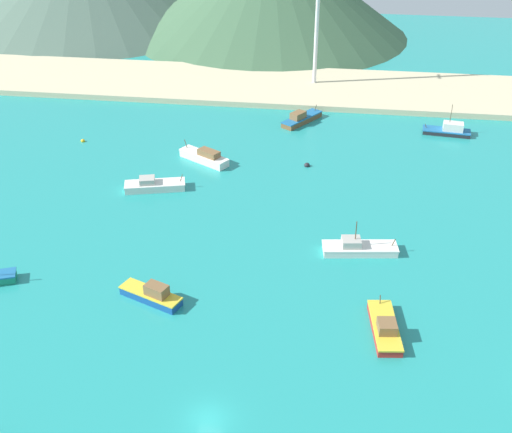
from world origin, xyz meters
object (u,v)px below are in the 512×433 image
object	(u,v)px
buoy_0	(83,141)
radio_tower	(318,1)
fishing_boat_4	(385,328)
fishing_boat_6	(358,248)
fishing_boat_7	(301,119)
fishing_boat_9	(205,157)
fishing_boat_8	(449,130)
buoy_1	(307,165)
fishing_boat_1	(152,294)
fishing_boat_0	(154,185)

from	to	relation	value
buoy_0	radio_tower	size ratio (longest dim) A/B	0.02
fishing_boat_4	fishing_boat_6	bearing A→B (deg)	100.51
fishing_boat_7	fishing_boat_9	distance (m)	25.43
fishing_boat_4	buoy_0	bearing A→B (deg)	139.25
buoy_0	radio_tower	world-z (taller)	radio_tower
fishing_boat_8	radio_tower	world-z (taller)	radio_tower
fishing_boat_9	fishing_boat_6	bearing A→B (deg)	-43.15
fishing_boat_4	buoy_1	size ratio (longest dim) A/B	9.60
fishing_boat_7	buoy_0	distance (m)	42.86
fishing_boat_7	fishing_boat_8	bearing A→B (deg)	-3.87
fishing_boat_8	fishing_boat_7	bearing A→B (deg)	176.13
fishing_boat_4	fishing_boat_7	xyz separation A→B (m)	(-14.50, 61.96, 0.11)
fishing_boat_7	buoy_0	xyz separation A→B (m)	(-40.20, -14.83, -0.72)
buoy_1	fishing_boat_6	bearing A→B (deg)	-71.00
fishing_boat_7	buoy_1	bearing A→B (deg)	-82.66
fishing_boat_1	radio_tower	size ratio (longest dim) A/B	0.23
fishing_boat_6	buoy_0	bearing A→B (deg)	149.36
buoy_1	radio_tower	world-z (taller)	radio_tower
radio_tower	fishing_boat_6	bearing A→B (deg)	-81.39
fishing_boat_9	buoy_0	bearing A→B (deg)	167.88
fishing_boat_0	fishing_boat_9	distance (m)	12.81
fishing_boat_0	fishing_boat_4	world-z (taller)	fishing_boat_0
buoy_1	fishing_boat_4	bearing A→B (deg)	-74.23
fishing_boat_7	fishing_boat_0	bearing A→B (deg)	-124.80
fishing_boat_0	fishing_boat_9	world-z (taller)	fishing_boat_9
fishing_boat_1	fishing_boat_9	size ratio (longest dim) A/B	0.88
fishing_boat_0	radio_tower	world-z (taller)	radio_tower
fishing_boat_8	buoy_1	xyz separation A→B (m)	(-26.20, -17.58, -0.71)
fishing_boat_7	radio_tower	bearing A→B (deg)	86.29
fishing_boat_4	radio_tower	distance (m)	86.00
fishing_boat_0	fishing_boat_6	xyz separation A→B (m)	(33.19, -14.10, -0.02)
radio_tower	fishing_boat_9	bearing A→B (deg)	-112.36
fishing_boat_8	fishing_boat_9	bearing A→B (deg)	-157.67
fishing_boat_4	buoy_1	world-z (taller)	fishing_boat_4
fishing_boat_6	buoy_1	bearing A→B (deg)	109.00
fishing_boat_9	buoy_0	distance (m)	25.22
fishing_boat_8	fishing_boat_1	bearing A→B (deg)	-126.56
buoy_0	fishing_boat_1	bearing A→B (deg)	-59.87
fishing_boat_6	buoy_1	xyz separation A→B (m)	(-8.91, 25.89, -0.57)
fishing_boat_1	fishing_boat_4	size ratio (longest dim) A/B	0.92
fishing_boat_4	fishing_boat_6	size ratio (longest dim) A/B	0.88
radio_tower	buoy_0	bearing A→B (deg)	-139.22
buoy_0	fishing_boat_9	bearing A→B (deg)	-12.12
fishing_boat_7	buoy_0	size ratio (longest dim) A/B	13.00
buoy_0	fishing_boat_6	bearing A→B (deg)	-30.64
fishing_boat_0	buoy_1	xyz separation A→B (m)	(24.28, 11.79, -0.59)
fishing_boat_6	buoy_0	world-z (taller)	fishing_boat_6
fishing_boat_8	buoy_0	distance (m)	70.11
buoy_0	radio_tower	xyz separation A→B (m)	(41.57, 35.85, 19.00)
fishing_boat_1	buoy_0	distance (m)	51.92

